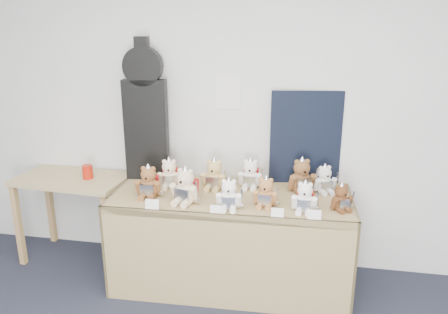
% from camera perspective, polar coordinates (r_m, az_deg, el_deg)
% --- Properties ---
extents(room_shell, '(6.00, 6.00, 6.00)m').
position_cam_1_polar(room_shell, '(3.67, 0.53, 8.57)').
color(room_shell, silver).
rests_on(room_shell, floor).
extents(display_table, '(1.91, 0.84, 0.78)m').
position_cam_1_polar(display_table, '(3.46, 0.79, -7.91)').
color(display_table, olive).
rests_on(display_table, floor).
extents(side_table, '(0.99, 0.60, 0.79)m').
position_cam_1_polar(side_table, '(4.08, -19.08, -4.16)').
color(side_table, tan).
rests_on(side_table, floor).
extents(guitar_case, '(0.37, 0.14, 1.19)m').
position_cam_1_polar(guitar_case, '(3.72, -10.23, 5.83)').
color(guitar_case, black).
rests_on(guitar_case, display_table).
extents(navy_board, '(0.58, 0.10, 0.78)m').
position_cam_1_polar(navy_board, '(3.65, 10.61, 2.46)').
color(navy_board, black).
rests_on(navy_board, display_table).
extents(red_cup, '(0.09, 0.09, 0.12)m').
position_cam_1_polar(red_cup, '(3.94, -17.39, -1.86)').
color(red_cup, '#AD1A0B').
rests_on(red_cup, side_table).
extents(teddy_front_far_left, '(0.23, 0.19, 0.28)m').
position_cam_1_polar(teddy_front_far_left, '(3.43, -9.81, -3.36)').
color(teddy_front_far_left, brown).
rests_on(teddy_front_far_left, display_table).
extents(teddy_front_left, '(0.25, 0.23, 0.31)m').
position_cam_1_polar(teddy_front_left, '(3.28, -5.07, -3.96)').
color(teddy_front_left, beige).
rests_on(teddy_front_left, display_table).
extents(teddy_front_centre, '(0.21, 0.18, 0.26)m').
position_cam_1_polar(teddy_front_centre, '(3.17, 0.64, -5.03)').
color(teddy_front_centre, white).
rests_on(teddy_front_centre, display_table).
extents(teddy_front_right, '(0.21, 0.17, 0.25)m').
position_cam_1_polar(teddy_front_right, '(3.23, 5.47, -4.73)').
color(teddy_front_right, '#A66D3F').
rests_on(teddy_front_right, display_table).
extents(teddy_front_far_right, '(0.21, 0.18, 0.25)m').
position_cam_1_polar(teddy_front_far_right, '(3.17, 10.49, -5.32)').
color(teddy_front_far_right, white).
rests_on(teddy_front_far_right, display_table).
extents(teddy_front_end, '(0.18, 0.18, 0.22)m').
position_cam_1_polar(teddy_front_end, '(3.26, 15.06, -5.27)').
color(teddy_front_end, brown).
rests_on(teddy_front_end, display_table).
extents(teddy_back_left, '(0.22, 0.20, 0.27)m').
position_cam_1_polar(teddy_back_left, '(3.60, -7.16, -2.28)').
color(teddy_back_left, beige).
rests_on(teddy_back_left, display_table).
extents(teddy_back_centre_left, '(0.23, 0.19, 0.28)m').
position_cam_1_polar(teddy_back_centre_left, '(3.53, -1.31, -2.44)').
color(teddy_back_centre_left, tan).
rests_on(teddy_back_centre_left, display_table).
extents(teddy_back_centre_right, '(0.22, 0.18, 0.27)m').
position_cam_1_polar(teddy_back_centre_right, '(3.57, 3.44, -2.34)').
color(teddy_back_centre_right, white).
rests_on(teddy_back_centre_right, display_table).
extents(teddy_back_right, '(0.26, 0.24, 0.31)m').
position_cam_1_polar(teddy_back_right, '(3.53, 10.11, -2.57)').
color(teddy_back_right, brown).
rests_on(teddy_back_right, display_table).
extents(teddy_back_end, '(0.21, 0.20, 0.25)m').
position_cam_1_polar(teddy_back_end, '(3.56, 12.99, -2.96)').
color(teddy_back_end, silver).
rests_on(teddy_back_end, display_table).
extents(entry_card_a, '(0.10, 0.02, 0.07)m').
position_cam_1_polar(entry_card_a, '(3.22, -9.37, -6.11)').
color(entry_card_a, silver).
rests_on(entry_card_a, display_table).
extents(entry_card_b, '(0.08, 0.02, 0.06)m').
position_cam_1_polar(entry_card_b, '(3.12, -1.09, -6.83)').
color(entry_card_b, silver).
rests_on(entry_card_b, display_table).
extents(entry_card_c, '(0.09, 0.02, 0.06)m').
position_cam_1_polar(entry_card_c, '(3.08, 7.00, -7.22)').
color(entry_card_c, silver).
rests_on(entry_card_c, display_table).
extents(entry_card_d, '(0.09, 0.02, 0.07)m').
position_cam_1_polar(entry_card_d, '(3.08, 11.71, -7.38)').
color(entry_card_d, silver).
rests_on(entry_card_d, display_table).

